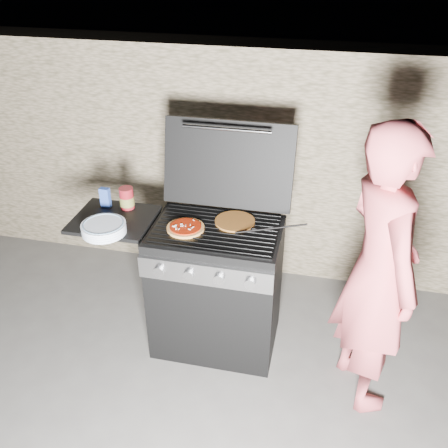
% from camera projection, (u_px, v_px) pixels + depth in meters
% --- Properties ---
extents(ground, '(50.00, 50.00, 0.00)m').
position_uv_depth(ground, '(217.00, 339.00, 3.51)').
color(ground, '#484542').
extents(stone_wall, '(8.00, 0.35, 1.80)m').
position_uv_depth(stone_wall, '(247.00, 161.00, 3.92)').
color(stone_wall, gray).
rests_on(stone_wall, ground).
extents(gas_grill, '(1.34, 0.79, 0.91)m').
position_uv_depth(gas_grill, '(180.00, 282.00, 3.32)').
color(gas_grill, black).
rests_on(gas_grill, ground).
extents(pizza_topped, '(0.30, 0.30, 0.03)m').
position_uv_depth(pizza_topped, '(186.00, 227.00, 3.02)').
color(pizza_topped, '#B67B50').
rests_on(pizza_topped, gas_grill).
extents(pizza_plain, '(0.29, 0.29, 0.01)m').
position_uv_depth(pizza_plain, '(235.00, 221.00, 3.10)').
color(pizza_plain, '#AF6422').
rests_on(pizza_plain, gas_grill).
extents(sauce_jar, '(0.12, 0.12, 0.14)m').
position_uv_depth(sauce_jar, '(127.00, 198.00, 3.24)').
color(sauce_jar, maroon).
rests_on(sauce_jar, gas_grill).
extents(blue_carton, '(0.06, 0.04, 0.14)m').
position_uv_depth(blue_carton, '(105.00, 198.00, 3.25)').
color(blue_carton, '#29489F').
rests_on(blue_carton, gas_grill).
extents(plate_stack, '(0.31, 0.31, 0.06)m').
position_uv_depth(plate_stack, '(104.00, 228.00, 3.00)').
color(plate_stack, white).
rests_on(plate_stack, gas_grill).
extents(person, '(0.63, 0.75, 1.75)m').
position_uv_depth(person, '(378.00, 273.00, 2.72)').
color(person, '#CA4D55').
rests_on(person, ground).
extents(tongs, '(0.42, 0.08, 0.09)m').
position_uv_depth(tongs, '(271.00, 229.00, 2.95)').
color(tongs, black).
rests_on(tongs, gas_grill).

